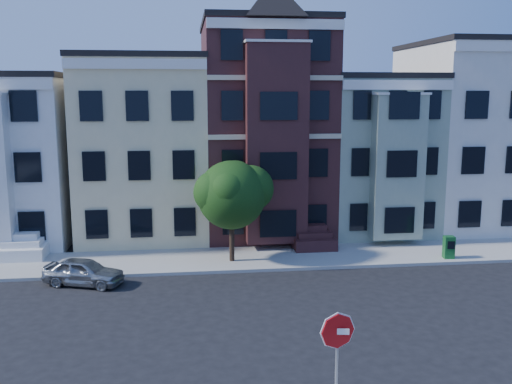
{
  "coord_description": "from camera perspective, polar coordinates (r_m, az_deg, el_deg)",
  "views": [
    {
      "loc": [
        -4.64,
        -19.28,
        8.29
      ],
      "look_at": [
        -1.79,
        3.76,
        4.2
      ],
      "focal_mm": 40.0,
      "sensor_mm": 36.0,
      "label": 1
    }
  ],
  "objects": [
    {
      "name": "ground",
      "position": [
        21.49,
        6.12,
        -12.76
      ],
      "size": [
        120.0,
        120.0,
        0.0
      ],
      "primitive_type": "plane",
      "color": "black"
    },
    {
      "name": "far_sidewalk",
      "position": [
        28.86,
        2.51,
        -6.56
      ],
      "size": [
        60.0,
        4.0,
        0.15
      ],
      "primitive_type": "cube",
      "color": "#9E9B93",
      "rests_on": "ground"
    },
    {
      "name": "house_white",
      "position": [
        35.53,
        -24.0,
        3.0
      ],
      "size": [
        8.0,
        9.0,
        9.0
      ],
      "primitive_type": "cube",
      "color": "white",
      "rests_on": "ground"
    },
    {
      "name": "house_yellow",
      "position": [
        34.02,
        -11.03,
        4.25
      ],
      "size": [
        7.0,
        9.0,
        10.0
      ],
      "primitive_type": "cube",
      "color": "beige",
      "rests_on": "ground"
    },
    {
      "name": "house_brown",
      "position": [
        34.17,
        0.77,
        6.14
      ],
      "size": [
        7.0,
        9.0,
        12.0
      ],
      "primitive_type": "cube",
      "color": "#3D1B1B",
      "rests_on": "ground"
    },
    {
      "name": "house_green",
      "position": [
        35.77,
        11.16,
        3.72
      ],
      "size": [
        6.0,
        9.0,
        9.0
      ],
      "primitive_type": "cube",
      "color": "#92A189",
      "rests_on": "ground"
    },
    {
      "name": "house_cream",
      "position": [
        38.44,
        21.21,
        5.15
      ],
      "size": [
        8.0,
        9.0,
        11.0
      ],
      "primitive_type": "cube",
      "color": "silver",
      "rests_on": "ground"
    },
    {
      "name": "street_tree",
      "position": [
        27.36,
        -2.46,
        -0.76
      ],
      "size": [
        5.76,
        5.76,
        6.08
      ],
      "primitive_type": null,
      "rotation": [
        0.0,
        0.0,
        0.11
      ],
      "color": "#1D4712",
      "rests_on": "far_sidewalk"
    },
    {
      "name": "parked_car",
      "position": [
        26.05,
        -16.86,
        -7.63
      ],
      "size": [
        3.76,
        2.45,
        1.19
      ],
      "primitive_type": "imported",
      "rotation": [
        0.0,
        0.0,
        1.24
      ],
      "color": "#969A9E",
      "rests_on": "ground"
    },
    {
      "name": "newspaper_box",
      "position": [
        29.91,
        18.72,
        -5.25
      ],
      "size": [
        0.54,
        0.49,
        1.11
      ],
      "primitive_type": "cube",
      "rotation": [
        0.0,
        0.0,
        -0.1
      ],
      "color": "#175A26",
      "rests_on": "far_sidewalk"
    },
    {
      "name": "stop_sign",
      "position": [
        14.45,
        8.06,
        -16.63
      ],
      "size": [
        0.93,
        0.29,
        3.37
      ],
      "primitive_type": null,
      "rotation": [
        0.0,
        0.0,
        -0.17
      ],
      "color": "#AC0B0E",
      "rests_on": "near_sidewalk"
    }
  ]
}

